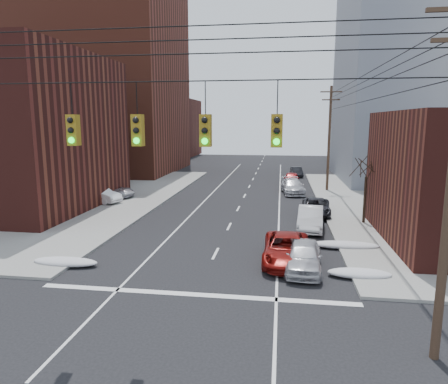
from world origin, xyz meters
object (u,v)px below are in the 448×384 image
(parked_car_b, at_px, (310,218))
(parked_car_e, at_px, (291,179))
(parked_car_d, at_px, (293,186))
(red_pickup, at_px, (287,249))
(parked_car_a, at_px, (304,256))
(lot_car_a, at_px, (99,195))
(parked_car_c, at_px, (316,207))
(lot_car_b, at_px, (112,191))
(parked_car_f, at_px, (296,172))
(lot_car_d, at_px, (59,196))
(lot_car_c, at_px, (8,202))

(parked_car_b, distance_m, parked_car_e, 19.49)
(parked_car_d, bearing_deg, red_pickup, -98.86)
(parked_car_b, bearing_deg, red_pickup, -98.78)
(parked_car_a, bearing_deg, lot_car_a, 144.99)
(parked_car_a, height_order, parked_car_c, parked_car_a)
(parked_car_b, distance_m, lot_car_b, 20.25)
(parked_car_f, distance_m, lot_car_a, 28.01)
(red_pickup, height_order, parked_car_e, parked_car_e)
(lot_car_a, xyz_separation_m, lot_car_d, (-3.41, -0.89, -0.06))
(parked_car_f, relative_size, lot_car_b, 0.88)
(parked_car_a, bearing_deg, parked_car_c, 86.41)
(parked_car_f, xyz_separation_m, lot_car_a, (-18.34, -21.18, 0.21))
(parked_car_c, bearing_deg, lot_car_a, 178.57)
(parked_car_e, bearing_deg, lot_car_c, -140.71)
(lot_car_b, bearing_deg, parked_car_d, -63.40)
(parked_car_b, bearing_deg, lot_car_b, 159.43)
(parked_car_a, relative_size, lot_car_b, 0.97)
(parked_car_a, distance_m, parked_car_b, 7.97)
(parked_car_d, xyz_separation_m, lot_car_d, (-20.88, -8.68, 0.03))
(parked_car_d, height_order, lot_car_c, lot_car_c)
(lot_car_a, bearing_deg, lot_car_b, 16.32)
(parked_car_d, distance_m, parked_car_e, 5.55)
(parked_car_d, distance_m, lot_car_b, 18.13)
(parked_car_b, relative_size, lot_car_a, 1.11)
(parked_car_f, bearing_deg, parked_car_d, -99.47)
(red_pickup, bearing_deg, lot_car_c, 159.30)
(lot_car_c, xyz_separation_m, lot_car_d, (2.57, 3.30, -0.07))
(parked_car_e, relative_size, parked_car_f, 1.12)
(red_pickup, xyz_separation_m, parked_car_e, (0.84, 26.35, 0.02))
(parked_car_a, bearing_deg, parked_car_e, 93.81)
(lot_car_a, bearing_deg, parked_car_f, -22.64)
(parked_car_c, bearing_deg, parked_car_e, 99.88)
(parked_car_b, xyz_separation_m, lot_car_d, (-21.74, 5.24, 0.01))
(lot_car_d, bearing_deg, parked_car_f, -55.56)
(parked_car_b, height_order, lot_car_b, parked_car_b)
(parked_car_c, bearing_deg, lot_car_b, 170.76)
(parked_car_d, bearing_deg, lot_car_d, -163.97)
(red_pickup, height_order, lot_car_c, lot_car_c)
(lot_car_a, bearing_deg, parked_car_e, -34.41)
(lot_car_c, bearing_deg, parked_car_d, -82.92)
(red_pickup, relative_size, parked_car_d, 1.00)
(parked_car_e, distance_m, lot_car_d, 25.27)
(lot_car_a, height_order, lot_car_d, lot_car_a)
(parked_car_b, bearing_deg, parked_car_a, -91.06)
(parked_car_b, relative_size, parked_car_f, 1.21)
(red_pickup, relative_size, parked_car_b, 1.11)
(parked_car_d, bearing_deg, parked_car_e, 83.46)
(parked_car_c, xyz_separation_m, lot_car_a, (-19.08, 1.75, 0.19))
(red_pickup, height_order, parked_car_f, red_pickup)
(lot_car_a, bearing_deg, parked_car_a, -110.57)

